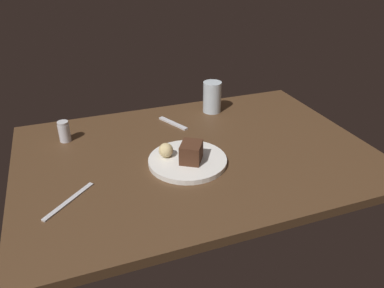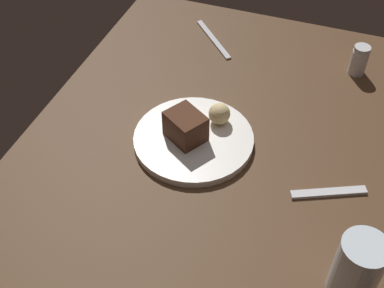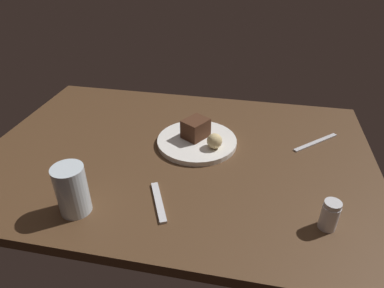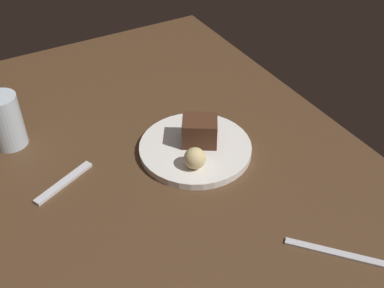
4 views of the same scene
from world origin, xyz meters
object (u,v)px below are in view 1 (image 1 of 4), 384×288
(salt_shaker, at_px, (64,131))
(water_glass, at_px, (212,97))
(dessert_spoon, at_px, (173,123))
(chocolate_cake_slice, at_px, (191,152))
(bread_roll, at_px, (166,150))
(dessert_plate, at_px, (188,161))
(butter_knife, at_px, (69,201))

(salt_shaker, distance_m, water_glass, 0.61)
(salt_shaker, relative_size, dessert_spoon, 0.51)
(dessert_spoon, bearing_deg, chocolate_cake_slice, -31.63)
(bread_roll, bearing_deg, chocolate_cake_slice, 142.96)
(chocolate_cake_slice, xyz_separation_m, bread_roll, (0.07, -0.05, -0.01))
(dessert_plate, bearing_deg, salt_shaker, -39.13)
(salt_shaker, bearing_deg, dessert_spoon, 179.81)
(chocolate_cake_slice, distance_m, salt_shaker, 0.49)
(dessert_plate, xyz_separation_m, bread_roll, (0.06, -0.04, 0.03))
(bread_roll, height_order, water_glass, water_glass)
(chocolate_cake_slice, relative_size, water_glass, 0.61)
(dessert_plate, height_order, bread_roll, bread_roll)
(salt_shaker, xyz_separation_m, water_glass, (-0.60, -0.06, 0.03))
(salt_shaker, height_order, water_glass, water_glass)
(dessert_spoon, height_order, butter_knife, dessert_spoon)
(butter_knife, bearing_deg, water_glass, -7.35)
(bread_roll, relative_size, butter_knife, 0.25)
(salt_shaker, height_order, dessert_spoon, salt_shaker)
(dessert_spoon, bearing_deg, butter_knife, -73.35)
(chocolate_cake_slice, xyz_separation_m, dessert_spoon, (-0.04, -0.31, -0.04))
(dessert_plate, relative_size, bread_roll, 5.40)
(water_glass, bearing_deg, dessert_plate, 56.69)
(dessert_plate, xyz_separation_m, dessert_spoon, (-0.04, -0.30, -0.00))
(dessert_plate, bearing_deg, butter_knife, 11.96)
(salt_shaker, bearing_deg, butter_knife, 87.81)
(salt_shaker, xyz_separation_m, dessert_spoon, (-0.41, 0.00, -0.03))
(salt_shaker, bearing_deg, water_glass, -174.03)
(butter_knife, bearing_deg, bread_roll, -22.66)
(salt_shaker, height_order, butter_knife, salt_shaker)
(dessert_spoon, distance_m, butter_knife, 0.57)
(dessert_plate, xyz_separation_m, chocolate_cake_slice, (-0.01, 0.02, 0.04))
(water_glass, bearing_deg, butter_knife, 35.56)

